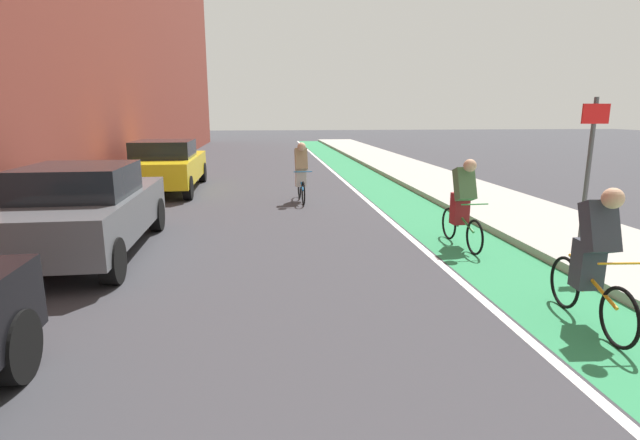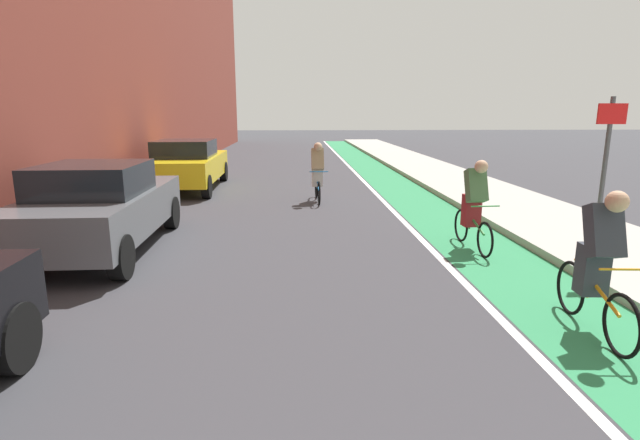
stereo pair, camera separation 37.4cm
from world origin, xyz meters
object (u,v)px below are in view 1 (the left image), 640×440
(parked_sedan_yellow_cab, at_px, (166,165))
(cyclist_mid, at_px, (594,257))
(parked_sedan_gray, at_px, (85,209))
(cyclist_trailing, at_px, (463,202))
(street_sign_post, at_px, (589,162))
(cyclist_far, at_px, (301,172))

(parked_sedan_yellow_cab, height_order, cyclist_mid, cyclist_mid)
(parked_sedan_yellow_cab, bearing_deg, parked_sedan_gray, -90.00)
(parked_sedan_gray, relative_size, cyclist_trailing, 2.60)
(parked_sedan_yellow_cab, xyz_separation_m, street_sign_post, (8.02, -8.16, 0.82))
(street_sign_post, bearing_deg, parked_sedan_gray, 171.32)
(cyclist_mid, relative_size, cyclist_far, 1.01)
(parked_sedan_yellow_cab, height_order, cyclist_trailing, cyclist_trailing)
(cyclist_mid, bearing_deg, cyclist_far, 107.94)
(cyclist_trailing, relative_size, cyclist_far, 0.99)
(parked_sedan_yellow_cab, xyz_separation_m, cyclist_far, (3.94, -2.36, 0.02))
(parked_sedan_gray, bearing_deg, street_sign_post, -8.68)
(parked_sedan_gray, xyz_separation_m, cyclist_trailing, (6.44, -0.19, 0.02))
(cyclist_mid, xyz_separation_m, cyclist_trailing, (-0.12, 3.34, -0.00))
(parked_sedan_gray, relative_size, street_sign_post, 1.76)
(cyclist_mid, bearing_deg, street_sign_post, 57.83)
(cyclist_mid, distance_m, cyclist_trailing, 3.35)
(parked_sedan_gray, height_order, cyclist_far, cyclist_far)
(cyclist_trailing, bearing_deg, parked_sedan_gray, 178.32)
(cyclist_trailing, xyz_separation_m, street_sign_post, (1.58, -1.03, 0.80))
(parked_sedan_gray, distance_m, street_sign_post, 8.15)
(cyclist_mid, relative_size, cyclist_trailing, 1.02)
(cyclist_far, bearing_deg, parked_sedan_yellow_cab, 149.09)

